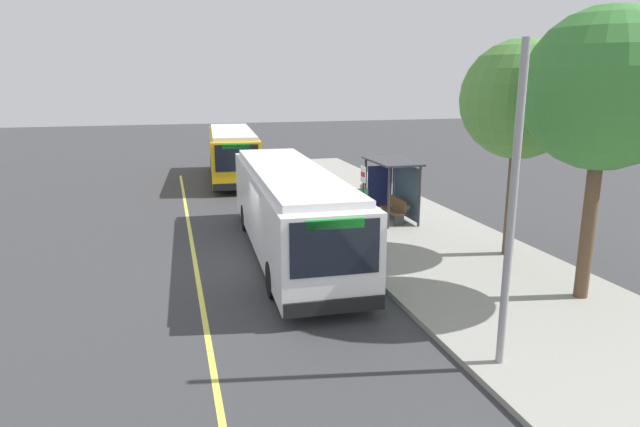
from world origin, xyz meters
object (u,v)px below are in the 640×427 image
at_px(transit_bus_main, 290,208).
at_px(waiting_bench, 394,210).
at_px(route_sign_post, 363,194).
at_px(pedestrian_commuter, 362,201).
at_px(transit_bus_second, 233,153).

xyz_separation_m(transit_bus_main, waiting_bench, (-2.74, 4.93, -0.98)).
bearing_deg(route_sign_post, pedestrian_commuter, 160.70).
xyz_separation_m(transit_bus_second, route_sign_post, (15.02, 2.78, 0.34)).
xyz_separation_m(transit_bus_second, pedestrian_commuter, (12.54, 3.65, -0.50)).
height_order(transit_bus_second, pedestrian_commuter, transit_bus_second).
bearing_deg(transit_bus_second, waiting_bench, 22.66).
height_order(transit_bus_second, route_sign_post, same).
distance_m(route_sign_post, pedestrian_commuter, 2.76).
xyz_separation_m(transit_bus_main, route_sign_post, (0.00, 2.59, 0.34)).
xyz_separation_m(route_sign_post, pedestrian_commuter, (-2.48, 0.87, -0.84)).
bearing_deg(waiting_bench, transit_bus_second, -157.34).
relative_size(waiting_bench, route_sign_post, 0.57).
distance_m(waiting_bench, pedestrian_commuter, 1.58).
height_order(transit_bus_second, waiting_bench, transit_bus_second).
relative_size(transit_bus_main, transit_bus_second, 1.15).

